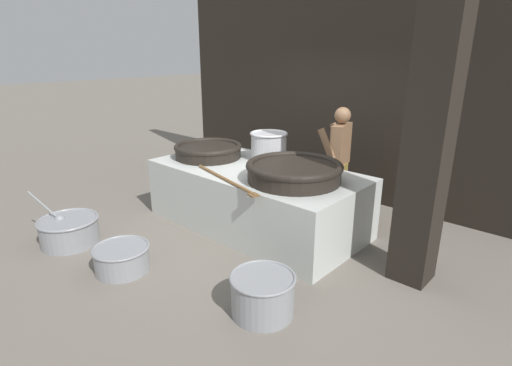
{
  "coord_description": "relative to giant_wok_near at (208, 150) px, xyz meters",
  "views": [
    {
      "loc": [
        3.62,
        -3.96,
        2.44
      ],
      "look_at": [
        0.0,
        0.0,
        0.64
      ],
      "focal_mm": 28.0,
      "sensor_mm": 36.0,
      "label": 1
    }
  ],
  "objects": [
    {
      "name": "ground_plane",
      "position": [
        0.96,
        0.05,
        -0.97
      ],
      "size": [
        60.0,
        60.0,
        0.0
      ],
      "primitive_type": "plane",
      "color": "slate"
    },
    {
      "name": "prep_bowl_vegetables",
      "position": [
        -0.46,
        -2.05,
        -0.77
      ],
      "size": [
        0.95,
        0.77,
        0.66
      ],
      "color": "gray",
      "rests_on": "ground_plane"
    },
    {
      "name": "back_wall",
      "position": [
        0.96,
        2.14,
        1.07
      ],
      "size": [
        6.94,
        0.24,
        4.07
      ],
      "primitive_type": "cube",
      "color": "black",
      "rests_on": "ground_plane"
    },
    {
      "name": "stock_pot",
      "position": [
        0.78,
        0.52,
        0.11
      ],
      "size": [
        0.56,
        0.56,
        0.42
      ],
      "color": "silver",
      "rests_on": "hearth_platform"
    },
    {
      "name": "stirring_paddle",
      "position": [
        1.09,
        -0.63,
        -0.09
      ],
      "size": [
        1.43,
        0.42,
        0.04
      ],
      "rotation": [
        0.0,
        0.0,
        -0.25
      ],
      "color": "brown",
      "rests_on": "hearth_platform"
    },
    {
      "name": "prep_bowl_meat",
      "position": [
        2.4,
        -1.44,
        -0.75
      ],
      "size": [
        0.64,
        0.64,
        0.41
      ],
      "color": "gray",
      "rests_on": "ground_plane"
    },
    {
      "name": "giant_wok_near",
      "position": [
        0.0,
        0.0,
        0.0
      ],
      "size": [
        1.04,
        1.04,
        0.21
      ],
      "color": "black",
      "rests_on": "hearth_platform"
    },
    {
      "name": "support_pillar",
      "position": [
        3.2,
        0.17,
        1.07
      ],
      "size": [
        0.41,
        0.41,
        4.07
      ],
      "primitive_type": "cube",
      "color": "black",
      "rests_on": "ground_plane"
    },
    {
      "name": "cook",
      "position": [
        1.65,
        1.1,
        -0.07
      ],
      "size": [
        0.46,
        0.66,
        1.67
      ],
      "rotation": [
        0.0,
        0.0,
        3.37
      ],
      "color": "#8C6647",
      "rests_on": "ground_plane"
    },
    {
      "name": "giant_wok_far",
      "position": [
        1.68,
        -0.04,
        0.02
      ],
      "size": [
        1.22,
        1.22,
        0.25
      ],
      "color": "black",
      "rests_on": "hearth_platform"
    },
    {
      "name": "prep_bowl_extra",
      "position": [
        0.67,
        -1.94,
        -0.81
      ],
      "size": [
        0.65,
        0.65,
        0.3
      ],
      "color": "gray",
      "rests_on": "ground_plane"
    },
    {
      "name": "hearth_platform",
      "position": [
        0.96,
        0.05,
        -0.54
      ],
      "size": [
        3.06,
        1.53,
        0.86
      ],
      "color": "silver",
      "rests_on": "ground_plane"
    }
  ]
}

